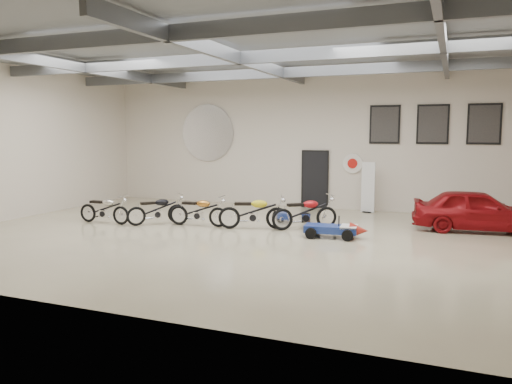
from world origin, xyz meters
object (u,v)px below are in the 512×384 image
at_px(motorcycle_yellow, 253,211).
at_px(go_kart, 336,227).
at_px(banner_stand, 368,187).
at_px(motorcycle_black, 157,209).
at_px(motorcycle_red, 305,212).
at_px(motorcycle_gold, 198,210).
at_px(motorcycle_silver, 104,209).
at_px(vintage_car, 477,210).

bearing_deg(motorcycle_yellow, go_kart, -26.41).
height_order(banner_stand, go_kart, banner_stand).
xyz_separation_m(motorcycle_black, motorcycle_yellow, (3.04, 0.41, 0.05)).
xyz_separation_m(motorcycle_yellow, motorcycle_red, (1.42, 0.54, -0.01)).
distance_m(motorcycle_yellow, motorcycle_red, 1.52).
height_order(motorcycle_yellow, motorcycle_red, motorcycle_yellow).
height_order(motorcycle_yellow, go_kart, motorcycle_yellow).
height_order(motorcycle_black, motorcycle_gold, motorcycle_gold).
xyz_separation_m(motorcycle_silver, motorcycle_black, (1.62, 0.46, 0.01)).
distance_m(motorcycle_silver, motorcycle_gold, 3.02).
bearing_deg(banner_stand, go_kart, -76.81).
height_order(motorcycle_gold, motorcycle_yellow, motorcycle_yellow).
relative_size(motorcycle_gold, vintage_car, 0.52).
xyz_separation_m(motorcycle_gold, go_kart, (4.27, -0.15, -0.17)).
distance_m(motorcycle_gold, vintage_car, 8.13).
bearing_deg(vintage_car, motorcycle_silver, 99.74).
bearing_deg(motorcycle_yellow, motorcycle_black, 168.58).
relative_size(motorcycle_silver, vintage_car, 0.50).
xyz_separation_m(banner_stand, motorcycle_red, (-1.22, -3.77, -0.40)).
height_order(motorcycle_silver, vintage_car, vintage_car).
distance_m(motorcycle_red, vintage_car, 4.92).
relative_size(motorcycle_silver, go_kart, 1.04).
bearing_deg(banner_stand, motorcycle_silver, -130.36).
bearing_deg(motorcycle_yellow, motorcycle_silver, 171.53).
bearing_deg(motorcycle_black, motorcycle_yellow, -38.53).
distance_m(motorcycle_silver, motorcycle_red, 6.24).
xyz_separation_m(motorcycle_black, motorcycle_red, (4.46, 0.94, 0.04)).
distance_m(motorcycle_gold, go_kart, 4.28).
bearing_deg(motorcycle_red, motorcycle_yellow, 163.80).
relative_size(banner_stand, motorcycle_silver, 1.02).
bearing_deg(go_kart, motorcycle_red, 137.55).
distance_m(motorcycle_silver, go_kart, 7.24).
xyz_separation_m(banner_stand, vintage_car, (3.45, -2.22, -0.31)).
distance_m(banner_stand, motorcycle_black, 7.40).
bearing_deg(vintage_car, go_kart, 118.72).
bearing_deg(go_kart, motorcycle_silver, 179.24).
bearing_deg(banner_stand, motorcycle_gold, -119.89).
relative_size(motorcycle_gold, motorcycle_red, 0.94).
relative_size(motorcycle_silver, motorcycle_black, 0.98).
bearing_deg(motorcycle_silver, motorcycle_red, 12.59).
bearing_deg(vintage_car, motorcycle_gold, 100.54).
height_order(banner_stand, motorcycle_black, banner_stand).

